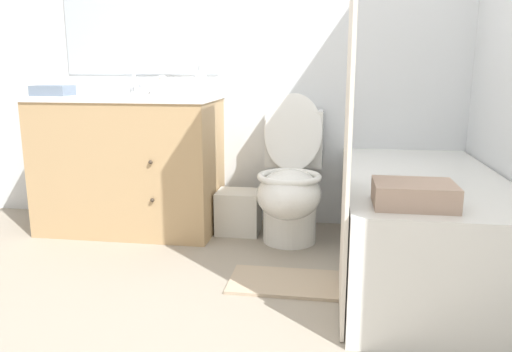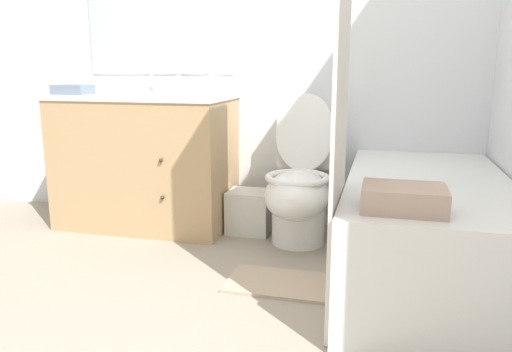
% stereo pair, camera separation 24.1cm
% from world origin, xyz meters
% --- Properties ---
extents(wall_back, '(8.00, 0.06, 2.50)m').
position_xyz_m(wall_back, '(-0.01, 1.71, 1.25)').
color(wall_back, silver).
rests_on(wall_back, ground_plane).
extents(vanity_cabinet, '(1.12, 0.61, 0.86)m').
position_xyz_m(vanity_cabinet, '(-0.77, 1.40, 0.44)').
color(vanity_cabinet, tan).
rests_on(vanity_cabinet, ground_plane).
extents(sink_faucet, '(0.14, 0.12, 0.12)m').
position_xyz_m(sink_faucet, '(-0.77, 1.61, 0.90)').
color(sink_faucet, silver).
rests_on(sink_faucet, vanity_cabinet).
extents(toilet, '(0.37, 0.68, 0.88)m').
position_xyz_m(toilet, '(0.26, 1.33, 0.34)').
color(toilet, white).
rests_on(toilet, ground_plane).
extents(bathtub, '(0.75, 1.55, 0.52)m').
position_xyz_m(bathtub, '(0.95, 0.91, 0.26)').
color(bathtub, white).
rests_on(bathtub, ground_plane).
extents(shower_curtain, '(0.01, 0.53, 1.94)m').
position_xyz_m(shower_curtain, '(0.56, 0.45, 0.97)').
color(shower_curtain, silver).
rests_on(shower_curtain, ground_plane).
extents(wastebasket, '(0.27, 0.23, 0.27)m').
position_xyz_m(wastebasket, '(-0.07, 1.41, 0.13)').
color(wastebasket, silver).
rests_on(wastebasket, ground_plane).
extents(tissue_box, '(0.12, 0.13, 0.12)m').
position_xyz_m(tissue_box, '(-0.59, 1.54, 0.91)').
color(tissue_box, beige).
rests_on(tissue_box, vanity_cabinet).
extents(soap_dispenser, '(0.06, 0.06, 0.18)m').
position_xyz_m(soap_dispenser, '(-0.28, 1.36, 0.94)').
color(soap_dispenser, white).
rests_on(soap_dispenser, vanity_cabinet).
extents(hand_towel_folded, '(0.22, 0.16, 0.06)m').
position_xyz_m(hand_towel_folded, '(-1.18, 1.27, 0.89)').
color(hand_towel_folded, slate).
rests_on(hand_towel_folded, vanity_cabinet).
extents(bath_towel_folded, '(0.30, 0.23, 0.09)m').
position_xyz_m(bath_towel_folded, '(0.81, 0.34, 0.56)').
color(bath_towel_folded, tan).
rests_on(bath_towel_folded, bathtub).
extents(bath_mat, '(0.54, 0.32, 0.02)m').
position_xyz_m(bath_mat, '(0.29, 0.69, 0.01)').
color(bath_mat, tan).
rests_on(bath_mat, ground_plane).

